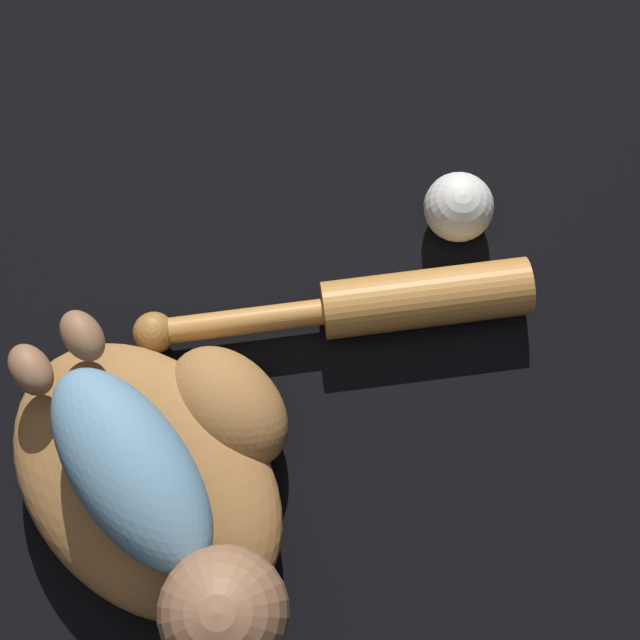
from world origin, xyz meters
The scene contains 5 objects.
ground_plane centered at (0.00, 0.00, 0.00)m, with size 6.00×6.00×0.00m, color black.
baseball_glove centered at (0.05, 0.03, 0.05)m, with size 0.38×0.34×0.10m.
baby_figure centered at (0.11, 0.02, 0.15)m, with size 0.39×0.16×0.12m.
baseball_bat centered at (-0.02, 0.31, 0.03)m, with size 0.18×0.42×0.06m.
baseball centered at (-0.08, 0.44, 0.04)m, with size 0.08×0.08×0.08m.
Camera 1 is at (0.23, 0.13, 1.14)m, focal length 60.00 mm.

